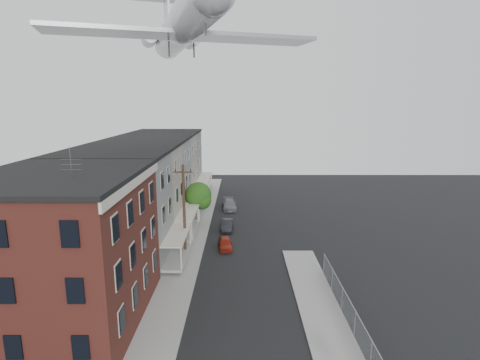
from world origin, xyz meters
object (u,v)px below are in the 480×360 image
at_px(car_near, 225,243).
at_px(airplane, 181,27).
at_px(utility_pole, 184,210).
at_px(car_mid, 227,225).
at_px(street_tree, 199,197).
at_px(car_far, 229,205).

xyz_separation_m(car_near, airplane, (-3.81, -0.02, 20.80)).
bearing_deg(utility_pole, car_near, 26.36).
distance_m(utility_pole, car_mid, 9.42).
distance_m(street_tree, car_near, 9.22).
relative_size(utility_pole, car_near, 2.71).
distance_m(utility_pole, airplane, 16.79).
bearing_deg(street_tree, car_mid, -33.82).
xyz_separation_m(car_near, car_mid, (-0.00, 5.71, 0.03)).
distance_m(street_tree, car_far, 7.88).
height_order(utility_pole, street_tree, utility_pole).
distance_m(utility_pole, car_far, 17.33).
bearing_deg(car_far, airplane, -109.41).
xyz_separation_m(utility_pole, car_mid, (3.80, 7.60, -4.08)).
relative_size(car_far, airplane, 0.17).
relative_size(utility_pole, airplane, 0.34).
distance_m(car_far, airplane, 25.61).
bearing_deg(car_near, street_tree, 107.08).
height_order(car_near, airplane, airplane).
height_order(street_tree, car_far, street_tree).
bearing_deg(car_far, street_tree, -122.85).
bearing_deg(car_near, airplane, 174.05).
bearing_deg(car_mid, car_near, -89.17).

